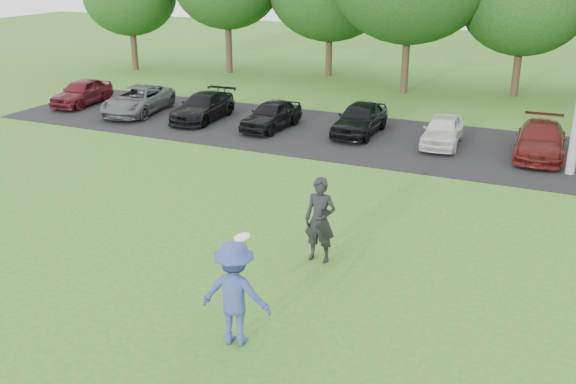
# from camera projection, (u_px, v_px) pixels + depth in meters

# --- Properties ---
(ground) EXTENTS (100.00, 100.00, 0.00)m
(ground) POSITION_uv_depth(u_px,v_px,m) (212.00, 315.00, 12.17)
(ground) COLOR #317220
(ground) RESTS_ON ground
(parking_lot) EXTENTS (32.00, 6.50, 0.03)m
(parking_lot) POSITION_uv_depth(u_px,v_px,m) (396.00, 141.00, 23.25)
(parking_lot) COLOR black
(parking_lot) RESTS_ON ground
(frisbee_player) EXTENTS (1.34, 0.90, 2.22)m
(frisbee_player) POSITION_uv_depth(u_px,v_px,m) (235.00, 293.00, 11.01)
(frisbee_player) COLOR #31438B
(frisbee_player) RESTS_ON ground
(camera_bystander) EXTENTS (0.71, 0.48, 1.93)m
(camera_bystander) POSITION_uv_depth(u_px,v_px,m) (320.00, 220.00, 14.01)
(camera_bystander) COLOR black
(camera_bystander) RESTS_ON ground
(parked_cars) EXTENTS (30.29, 4.69, 1.22)m
(parked_cars) POSITION_uv_depth(u_px,v_px,m) (402.00, 127.00, 22.88)
(parked_cars) COLOR #55121B
(parked_cars) RESTS_ON parking_lot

